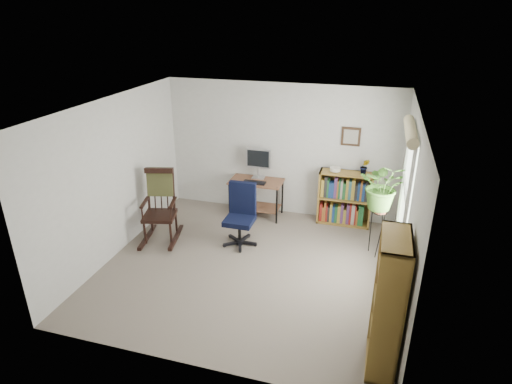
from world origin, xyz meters
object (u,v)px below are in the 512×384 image
(desk, at_px, (256,198))
(rocking_chair, at_px, (159,207))
(office_chair, at_px, (239,216))
(tall_bookshelf, at_px, (388,304))
(low_bookshelf, at_px, (345,198))

(desk, bearing_deg, rocking_chair, -133.71)
(office_chair, xyz_separation_m, rocking_chair, (-1.30, -0.21, 0.09))
(desk, distance_m, office_chair, 1.12)
(tall_bookshelf, bearing_deg, low_bookshelf, 102.49)
(tall_bookshelf, bearing_deg, office_chair, 138.66)
(desk, xyz_separation_m, office_chair, (0.04, -1.11, 0.17))
(rocking_chair, relative_size, low_bookshelf, 1.25)
(low_bookshelf, distance_m, tall_bookshelf, 3.30)
(tall_bookshelf, bearing_deg, rocking_chair, 153.50)
(low_bookshelf, bearing_deg, desk, -175.66)
(office_chair, distance_m, rocking_chair, 1.32)
(low_bookshelf, relative_size, tall_bookshelf, 0.62)
(office_chair, height_order, tall_bookshelf, tall_bookshelf)
(low_bookshelf, bearing_deg, tall_bookshelf, -77.51)
(desk, xyz_separation_m, rocking_chair, (-1.26, -1.32, 0.26))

